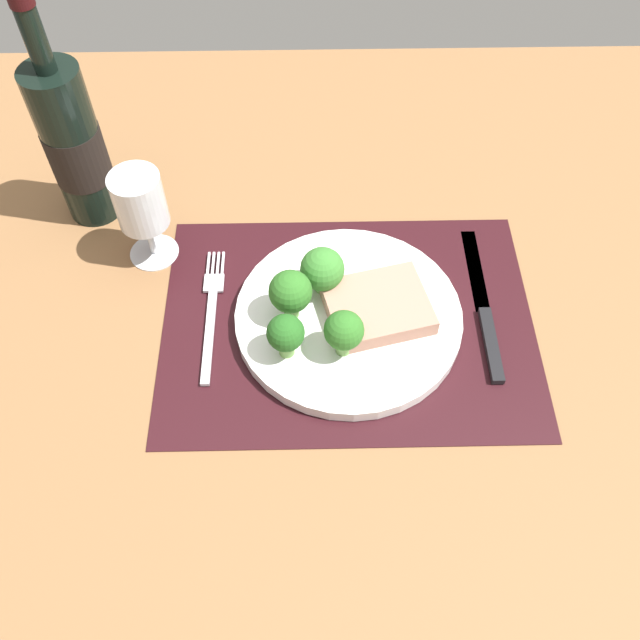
# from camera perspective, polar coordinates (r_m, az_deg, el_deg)

# --- Properties ---
(ground_plane) EXTENTS (1.40, 1.10, 0.03)m
(ground_plane) POSITION_cam_1_polar(r_m,az_deg,el_deg) (0.83, 2.29, -0.81)
(ground_plane) COLOR brown
(placemat) EXTENTS (0.43, 0.32, 0.00)m
(placemat) POSITION_cam_1_polar(r_m,az_deg,el_deg) (0.81, 2.33, -0.15)
(placemat) COLOR black
(placemat) RESTS_ON ground_plane
(plate) EXTENTS (0.26, 0.26, 0.02)m
(plate) POSITION_cam_1_polar(r_m,az_deg,el_deg) (0.81, 2.35, 0.24)
(plate) COLOR white
(plate) RESTS_ON placemat
(steak) EXTENTS (0.13, 0.12, 0.02)m
(steak) POSITION_cam_1_polar(r_m,az_deg,el_deg) (0.79, 4.76, 1.14)
(steak) COLOR tan
(steak) RESTS_ON plate
(broccoli_near_fork) EXTENTS (0.04, 0.04, 0.06)m
(broccoli_near_fork) POSITION_cam_1_polar(r_m,az_deg,el_deg) (0.74, -2.85, -1.16)
(broccoli_near_fork) COLOR #6B994C
(broccoli_near_fork) RESTS_ON plate
(broccoli_center) EXTENTS (0.05, 0.05, 0.06)m
(broccoli_center) POSITION_cam_1_polar(r_m,az_deg,el_deg) (0.79, 0.19, 4.17)
(broccoli_center) COLOR #6B994C
(broccoli_center) RESTS_ON plate
(broccoli_front_edge) EXTENTS (0.05, 0.05, 0.07)m
(broccoli_front_edge) POSITION_cam_1_polar(r_m,az_deg,el_deg) (0.77, -2.45, 2.31)
(broccoli_front_edge) COLOR #5B8942
(broccoli_front_edge) RESTS_ON plate
(broccoli_back_left) EXTENTS (0.04, 0.04, 0.06)m
(broccoli_back_left) POSITION_cam_1_polar(r_m,az_deg,el_deg) (0.74, 1.98, -0.93)
(broccoli_back_left) COLOR #6B994C
(broccoli_back_left) RESTS_ON plate
(fork) EXTENTS (0.02, 0.19, 0.01)m
(fork) POSITION_cam_1_polar(r_m,az_deg,el_deg) (0.83, -8.94, 0.64)
(fork) COLOR silver
(fork) RESTS_ON placemat
(knife) EXTENTS (0.02, 0.23, 0.01)m
(knife) POSITION_cam_1_polar(r_m,az_deg,el_deg) (0.84, 13.43, 0.51)
(knife) COLOR black
(knife) RESTS_ON placemat
(wine_bottle) EXTENTS (0.07, 0.07, 0.30)m
(wine_bottle) POSITION_cam_1_polar(r_m,az_deg,el_deg) (0.91, -19.61, 13.47)
(wine_bottle) COLOR black
(wine_bottle) RESTS_ON ground_plane
(wine_glass) EXTENTS (0.06, 0.06, 0.13)m
(wine_glass) POSITION_cam_1_polar(r_m,az_deg,el_deg) (0.85, -14.55, 9.10)
(wine_glass) COLOR silver
(wine_glass) RESTS_ON ground_plane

